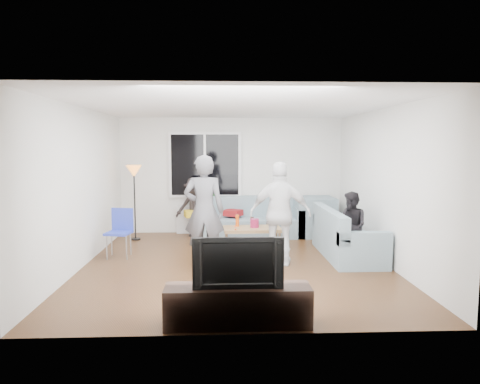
{
  "coord_description": "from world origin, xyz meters",
  "views": [
    {
      "loc": [
        -0.23,
        -7.12,
        1.96
      ],
      "look_at": [
        0.1,
        0.6,
        1.15
      ],
      "focal_mm": 32.57,
      "sensor_mm": 36.0,
      "label": 1
    }
  ],
  "objects_px": {
    "sofa_right_section": "(348,233)",
    "television": "(238,261)",
    "tv_console": "(238,306)",
    "coffee_table": "(252,238)",
    "side_chair": "(119,234)",
    "player_right": "(280,214)",
    "spectator_right": "(352,226)",
    "spectator_back": "(194,207)",
    "player_left": "(204,211)",
    "floor_lamp": "(135,203)",
    "sofa_back_section": "(250,217)"
  },
  "relations": [
    {
      "from": "sofa_right_section",
      "to": "floor_lamp",
      "type": "bearing_deg",
      "value": 69.08
    },
    {
      "from": "spectator_right",
      "to": "floor_lamp",
      "type": "bearing_deg",
      "value": -132.56
    },
    {
      "from": "side_chair",
      "to": "television",
      "type": "bearing_deg",
      "value": -45.39
    },
    {
      "from": "sofa_right_section",
      "to": "player_left",
      "type": "distance_m",
      "value": 2.63
    },
    {
      "from": "sofa_back_section",
      "to": "floor_lamp",
      "type": "height_order",
      "value": "floor_lamp"
    },
    {
      "from": "floor_lamp",
      "to": "tv_console",
      "type": "distance_m",
      "value": 4.95
    },
    {
      "from": "floor_lamp",
      "to": "television",
      "type": "bearing_deg",
      "value": -66.07
    },
    {
      "from": "floor_lamp",
      "to": "sofa_back_section",
      "type": "bearing_deg",
      "value": 6.44
    },
    {
      "from": "floor_lamp",
      "to": "television",
      "type": "relative_size",
      "value": 1.59
    },
    {
      "from": "side_chair",
      "to": "spectator_back",
      "type": "distance_m",
      "value": 2.17
    },
    {
      "from": "side_chair",
      "to": "tv_console",
      "type": "xyz_separation_m",
      "value": [
        2.0,
        -3.02,
        -0.21
      ]
    },
    {
      "from": "spectator_back",
      "to": "side_chair",
      "type": "bearing_deg",
      "value": -109.22
    },
    {
      "from": "player_right",
      "to": "spectator_right",
      "type": "distance_m",
      "value": 1.35
    },
    {
      "from": "spectator_right",
      "to": "television",
      "type": "height_order",
      "value": "spectator_right"
    },
    {
      "from": "floor_lamp",
      "to": "spectator_right",
      "type": "xyz_separation_m",
      "value": [
        4.07,
        -1.77,
        -0.19
      ]
    },
    {
      "from": "coffee_table",
      "to": "side_chair",
      "type": "distance_m",
      "value": 2.5
    },
    {
      "from": "sofa_back_section",
      "to": "side_chair",
      "type": "height_order",
      "value": "side_chair"
    },
    {
      "from": "floor_lamp",
      "to": "television",
      "type": "distance_m",
      "value": 4.92
    },
    {
      "from": "sofa_right_section",
      "to": "television",
      "type": "bearing_deg",
      "value": 144.78
    },
    {
      "from": "sofa_right_section",
      "to": "player_right",
      "type": "bearing_deg",
      "value": 112.04
    },
    {
      "from": "spectator_right",
      "to": "sofa_right_section",
      "type": "bearing_deg",
      "value": 160.98
    },
    {
      "from": "side_chair",
      "to": "tv_console",
      "type": "bearing_deg",
      "value": -45.39
    },
    {
      "from": "sofa_right_section",
      "to": "spectator_right",
      "type": "height_order",
      "value": "spectator_right"
    },
    {
      "from": "floor_lamp",
      "to": "player_right",
      "type": "distance_m",
      "value": 3.47
    },
    {
      "from": "coffee_table",
      "to": "floor_lamp",
      "type": "relative_size",
      "value": 0.71
    },
    {
      "from": "sofa_back_section",
      "to": "player_right",
      "type": "distance_m",
      "value": 2.42
    },
    {
      "from": "spectator_right",
      "to": "side_chair",
      "type": "bearing_deg",
      "value": -113.19
    },
    {
      "from": "spectator_right",
      "to": "spectator_back",
      "type": "distance_m",
      "value": 3.52
    },
    {
      "from": "floor_lamp",
      "to": "player_right",
      "type": "xyz_separation_m",
      "value": [
        2.79,
        -2.08,
        0.08
      ]
    },
    {
      "from": "sofa_back_section",
      "to": "television",
      "type": "distance_m",
      "value": 4.8
    },
    {
      "from": "sofa_back_section",
      "to": "side_chair",
      "type": "distance_m",
      "value": 3.0
    },
    {
      "from": "sofa_right_section",
      "to": "television",
      "type": "distance_m",
      "value": 3.61
    },
    {
      "from": "player_left",
      "to": "tv_console",
      "type": "distance_m",
      "value": 2.59
    },
    {
      "from": "player_left",
      "to": "spectator_right",
      "type": "distance_m",
      "value": 2.57
    },
    {
      "from": "sofa_back_section",
      "to": "side_chair",
      "type": "relative_size",
      "value": 2.67
    },
    {
      "from": "sofa_right_section",
      "to": "spectator_right",
      "type": "relative_size",
      "value": 1.69
    },
    {
      "from": "coffee_table",
      "to": "television",
      "type": "xyz_separation_m",
      "value": [
        -0.41,
        -3.65,
        0.52
      ]
    },
    {
      "from": "floor_lamp",
      "to": "side_chair",
      "type": "bearing_deg",
      "value": -90.0
    },
    {
      "from": "player_right",
      "to": "player_left",
      "type": "bearing_deg",
      "value": 7.54
    },
    {
      "from": "coffee_table",
      "to": "tv_console",
      "type": "bearing_deg",
      "value": -96.47
    },
    {
      "from": "sofa_back_section",
      "to": "tv_console",
      "type": "relative_size",
      "value": 1.44
    },
    {
      "from": "sofa_right_section",
      "to": "tv_console",
      "type": "distance_m",
      "value": 3.6
    },
    {
      "from": "sofa_right_section",
      "to": "tv_console",
      "type": "xyz_separation_m",
      "value": [
        -2.07,
        -2.94,
        -0.2
      ]
    },
    {
      "from": "floor_lamp",
      "to": "player_left",
      "type": "bearing_deg",
      "value": -53.11
    },
    {
      "from": "tv_console",
      "to": "side_chair",
      "type": "bearing_deg",
      "value": 123.46
    },
    {
      "from": "sofa_right_section",
      "to": "player_left",
      "type": "height_order",
      "value": "player_left"
    },
    {
      "from": "player_right",
      "to": "television",
      "type": "bearing_deg",
      "value": 80.95
    },
    {
      "from": "spectator_right",
      "to": "spectator_back",
      "type": "relative_size",
      "value": 0.92
    },
    {
      "from": "player_right",
      "to": "television",
      "type": "relative_size",
      "value": 1.75
    },
    {
      "from": "coffee_table",
      "to": "player_right",
      "type": "height_order",
      "value": "player_right"
    }
  ]
}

